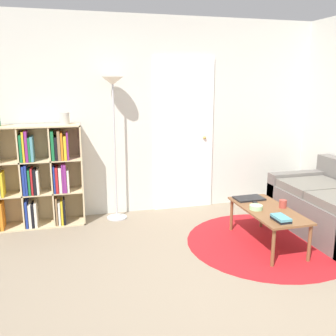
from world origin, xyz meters
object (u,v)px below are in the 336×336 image
at_px(laptop, 249,198).
at_px(bowl, 256,207).
at_px(floor_lamp, 113,105).
at_px(coffee_table, 268,213).
at_px(bookshelf, 35,177).
at_px(vase_on_shelf, 65,118).
at_px(cup, 283,204).

distance_m(laptop, bowl, 0.36).
bearing_deg(floor_lamp, coffee_table, -40.23).
relative_size(bookshelf, vase_on_shelf, 8.69).
height_order(bookshelf, laptop, bookshelf).
xyz_separation_m(laptop, cup, (0.22, -0.37, 0.03)).
height_order(floor_lamp, cup, floor_lamp).
bearing_deg(bookshelf, laptop, -20.29).
relative_size(floor_lamp, bowl, 12.87).
relative_size(bookshelf, cup, 14.52).
bearing_deg(cup, floor_lamp, 142.93).
distance_m(bowl, cup, 0.31).
height_order(floor_lamp, vase_on_shelf, floor_lamp).
relative_size(bowl, cup, 1.63).
relative_size(coffee_table, laptop, 3.01).
height_order(bowl, vase_on_shelf, vase_on_shelf).
bearing_deg(vase_on_shelf, floor_lamp, -1.39).
height_order(floor_lamp, coffee_table, floor_lamp).
xyz_separation_m(bowl, cup, (0.31, -0.03, 0.02)).
xyz_separation_m(coffee_table, bowl, (-0.13, 0.02, 0.07)).
bearing_deg(bowl, cup, -4.67).
relative_size(bookshelf, bowl, 8.89).
bearing_deg(bowl, floor_lamp, 137.69).
xyz_separation_m(floor_lamp, laptop, (1.45, -0.89, -1.06)).
bearing_deg(coffee_table, bookshelf, 152.79).
bearing_deg(vase_on_shelf, bookshelf, -179.90).
relative_size(floor_lamp, coffee_table, 1.76).
bearing_deg(floor_lamp, bowl, -42.31).
xyz_separation_m(floor_lamp, coffee_table, (1.49, -1.26, -1.12)).
distance_m(bookshelf, floor_lamp, 1.31).
xyz_separation_m(bookshelf, bowl, (2.35, -1.25, -0.19)).
height_order(coffee_table, bowl, bowl).
bearing_deg(floor_lamp, cup, -37.07).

